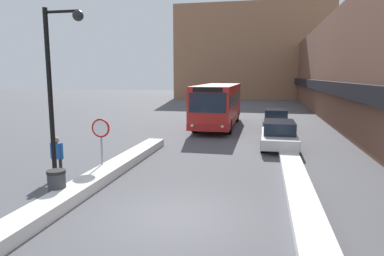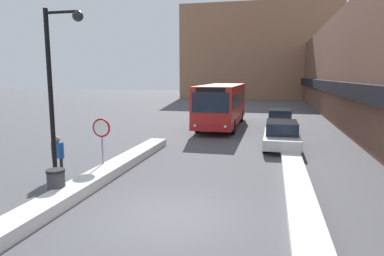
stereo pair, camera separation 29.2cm
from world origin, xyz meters
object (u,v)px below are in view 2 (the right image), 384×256
Objects in this scene: city_bus at (222,104)px; trash_bin at (56,184)px; parked_car_front at (281,135)px; stop_sign at (102,134)px; street_lamp at (57,78)px; pedestrian at (58,153)px; parked_car_middle at (279,120)px.

city_bus reaches higher than trash_bin.
stop_sign reaches higher than parked_car_front.
stop_sign is 0.36× the size of street_lamp.
city_bus is at bearing 121.53° from parked_car_front.
pedestrian reaches higher than parked_car_front.
street_lamp reaches higher than trash_bin.
trash_bin is (1.22, -1.91, -0.51)m from pedestrian.
street_lamp is (-0.60, -1.86, 2.22)m from stop_sign.
street_lamp reaches higher than parked_car_front.
trash_bin is at bearing -47.90° from pedestrian.
stop_sign is 1.80m from pedestrian.
parked_car_front is 6.07m from parked_car_middle.
parked_car_front is 9.86m from stop_sign.
pedestrian is at bearing -121.51° from parked_car_middle.
city_bus is 2.45× the size of parked_car_middle.
parked_car_front is at bearing 42.85° from stop_sign.
parked_car_front is at bearing -58.47° from city_bus.
stop_sign is (-7.20, -12.75, 0.86)m from parked_car_middle.
pedestrian is (-8.49, -7.77, 0.25)m from parked_car_front.
pedestrian is 1.73× the size of trash_bin.
parked_car_front is 4.90× the size of trash_bin.
trash_bin is at bearing -91.33° from stop_sign.
trash_bin is (0.53, -1.14, -3.36)m from street_lamp.
parked_car_front is at bearing 53.10° from trash_bin.
parked_car_middle is 2.57× the size of pedestrian.
street_lamp is at bearing -38.58° from pedestrian.
city_bus is 4.52m from parked_car_middle.
parked_car_middle is at bearing 90.00° from parked_car_front.
parked_car_middle is 14.67m from stop_sign.
trash_bin is at bearing -100.05° from city_bus.
city_bus is at bearing 167.60° from parked_car_middle.
trash_bin is (-7.27, -15.75, -0.28)m from parked_car_middle.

